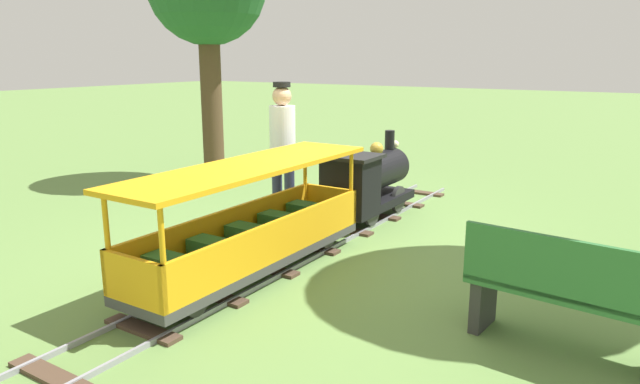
# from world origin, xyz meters

# --- Properties ---
(ground_plane) EXTENTS (60.00, 60.00, 0.00)m
(ground_plane) POSITION_xyz_m (0.00, 0.00, 0.00)
(ground_plane) COLOR #608442
(track) EXTENTS (0.66, 6.40, 0.04)m
(track) POSITION_xyz_m (0.00, -0.35, 0.02)
(track) COLOR gray
(track) RESTS_ON ground_plane
(locomotive) EXTENTS (0.62, 1.45, 0.97)m
(locomotive) POSITION_xyz_m (0.00, 0.88, 0.49)
(locomotive) COLOR black
(locomotive) RESTS_ON ground_plane
(passenger_car) EXTENTS (0.72, 2.70, 0.97)m
(passenger_car) POSITION_xyz_m (0.00, -1.25, 0.42)
(passenger_car) COLOR #3F3F3F
(passenger_car) RESTS_ON ground_plane
(conductor_person) EXTENTS (0.30, 0.30, 1.62)m
(conductor_person) POSITION_xyz_m (-0.85, 0.37, 0.96)
(conductor_person) COLOR #282D47
(conductor_person) RESTS_ON ground_plane
(park_bench) EXTENTS (1.33, 0.51, 0.82)m
(park_bench) POSITION_xyz_m (2.57, -1.21, 0.42)
(park_bench) COLOR #2D6B33
(park_bench) RESTS_ON ground_plane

